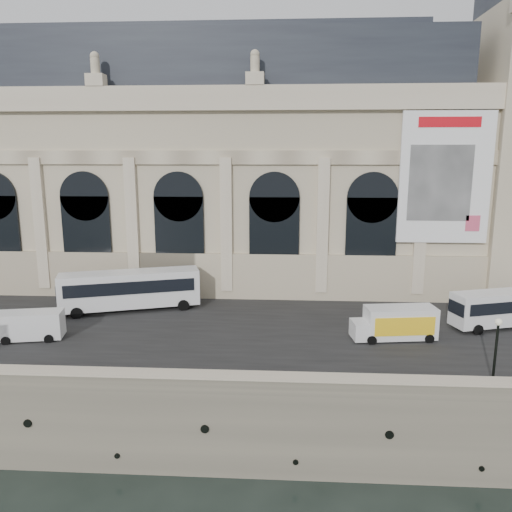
{
  "coord_description": "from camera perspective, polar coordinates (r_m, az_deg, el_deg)",
  "views": [
    {
      "loc": [
        7.11,
        -29.63,
        21.34
      ],
      "look_at": [
        4.1,
        22.0,
        10.75
      ],
      "focal_mm": 35.0,
      "sensor_mm": 36.0,
      "label": 1
    }
  ],
  "objects": [
    {
      "name": "ground",
      "position": [
        37.2,
        -9.06,
        -23.6
      ],
      "size": [
        260.0,
        260.0,
        0.0
      ],
      "primitive_type": "plane",
      "color": "black",
      "rests_on": "ground"
    },
    {
      "name": "quay",
      "position": [
        67.55,
        -2.83,
        -4.19
      ],
      "size": [
        160.0,
        70.0,
        6.0
      ],
      "primitive_type": "cube",
      "color": "gray",
      "rests_on": "ground"
    },
    {
      "name": "street",
      "position": [
        46.78,
        -5.64,
        -7.59
      ],
      "size": [
        160.0,
        24.0,
        0.06
      ],
      "primitive_type": "cube",
      "color": "#2D2D2D",
      "rests_on": "quay"
    },
    {
      "name": "parapet",
      "position": [
        34.36,
        -9.2,
        -13.95
      ],
      "size": [
        160.0,
        1.4,
        1.21
      ],
      "color": "gray",
      "rests_on": "quay"
    },
    {
      "name": "museum",
      "position": [
        61.91,
        -9.0,
        9.94
      ],
      "size": [
        69.0,
        18.7,
        29.1
      ],
      "color": "beige",
      "rests_on": "quay"
    },
    {
      "name": "bus_left",
      "position": [
        51.05,
        -14.19,
        -3.67
      ],
      "size": [
        13.67,
        6.79,
        3.98
      ],
      "color": "white",
      "rests_on": "quay"
    },
    {
      "name": "bus_right",
      "position": [
        50.54,
        27.18,
        -5.18
      ],
      "size": [
        11.59,
        5.58,
        3.36
      ],
      "color": "white",
      "rests_on": "quay"
    },
    {
      "name": "van_c",
      "position": [
        46.33,
        -24.81,
        -7.25
      ],
      "size": [
        5.77,
        3.09,
        2.44
      ],
      "color": "white",
      "rests_on": "quay"
    },
    {
      "name": "box_truck",
      "position": [
        43.79,
        15.65,
        -7.42
      ],
      "size": [
        7.21,
        3.23,
        2.81
      ],
      "color": "white",
      "rests_on": "quay"
    },
    {
      "name": "lamp_right",
      "position": [
        37.7,
        25.7,
        -9.83
      ],
      "size": [
        0.47,
        0.47,
        4.66
      ],
      "color": "black",
      "rests_on": "quay"
    }
  ]
}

